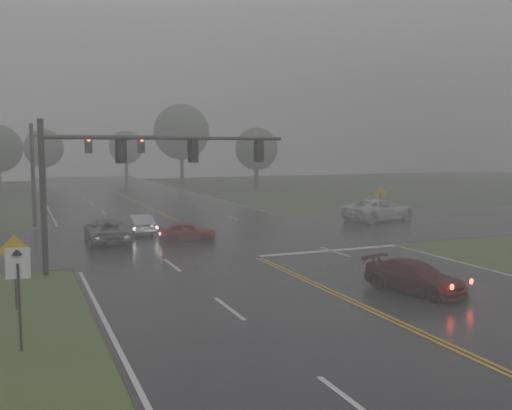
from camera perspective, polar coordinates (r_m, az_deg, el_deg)
name	(u,v)px	position (r m, az deg, el deg)	size (l,w,h in m)	color
ground	(449,347)	(17.63, 18.76, -13.28)	(180.00, 180.00, 0.00)	#364F22
main_road	(220,241)	(34.74, -3.62, -3.59)	(18.00, 160.00, 0.02)	black
cross_street	(210,236)	(36.62, -4.64, -3.11)	(120.00, 14.00, 0.02)	black
stop_bar	(331,251)	(31.56, 7.53, -4.59)	(8.50, 0.50, 0.01)	#BDBDBD
sedan_maroon	(414,293)	(23.40, 15.55, -8.43)	(1.71, 4.21, 1.22)	#400E0B
sedan_red	(188,241)	(34.69, -6.84, -3.63)	(1.38, 3.44, 1.17)	maroon
sedan_silver	(139,234)	(38.01, -11.61, -2.88)	(1.37, 3.92, 1.29)	silver
car_grey	(107,243)	(35.11, -14.65, -3.67)	(2.35, 5.11, 1.42)	#5B5E63
pickup_white	(379,221)	(45.07, 12.19, -1.54)	(2.76, 5.99, 1.67)	silver
signal_gantry_near	(124,166)	(26.97, -13.10, 3.87)	(11.64, 0.30, 6.91)	black
signal_gantry_far	(91,154)	(43.66, -16.16, 4.91)	(13.06, 0.37, 7.33)	black
sign_diamond_west	(15,259)	(21.55, -23.00, -5.04)	(1.10, 0.17, 2.66)	black
sign_arrow_white	(18,279)	(17.15, -22.67, -6.87)	(0.65, 0.14, 2.92)	black
sign_diamond_east	(380,197)	(45.12, 12.33, 0.78)	(1.10, 0.29, 2.68)	black
tree_ne_a	(182,132)	(84.33, -7.46, 7.24)	(8.10, 8.10, 11.89)	#30271F
tree_n_mid	(44,148)	(89.90, -20.46, 5.33)	(5.65, 5.65, 8.30)	#30271F
tree_e_near	(256,149)	(75.34, 0.04, 5.63)	(5.61, 5.61, 8.24)	#30271F
tree_n_far	(126,147)	(102.66, -12.88, 5.65)	(5.82, 5.82, 8.55)	#30271F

